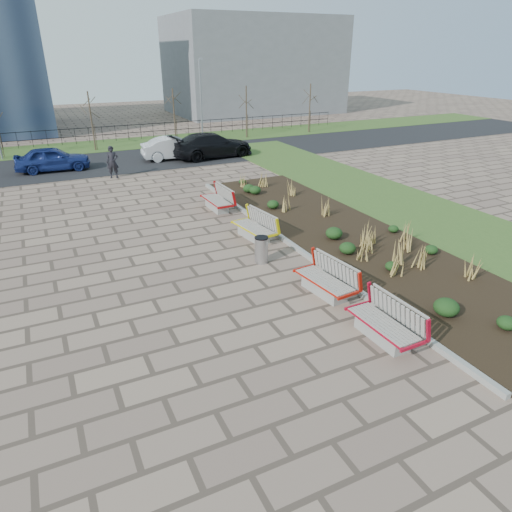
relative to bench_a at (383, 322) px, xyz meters
name	(u,v)px	position (x,y,z in m)	size (l,w,h in m)	color
ground	(254,346)	(-3.00, 1.12, -0.50)	(120.00, 120.00, 0.00)	#846C5B
planting_bed	(343,235)	(3.25, 6.12, -0.45)	(4.50, 18.00, 0.10)	black
planting_curb	(291,244)	(0.92, 6.12, -0.42)	(0.16, 18.00, 0.15)	gray
grass_verge_near	(434,218)	(8.00, 6.12, -0.48)	(5.00, 38.00, 0.04)	#33511E
grass_verge_far	(93,147)	(-3.00, 29.12, -0.48)	(80.00, 5.00, 0.04)	#33511E
road	(106,163)	(-3.00, 23.12, -0.49)	(80.00, 7.00, 0.02)	black
bench_a	(383,322)	(0.00, 0.00, 0.00)	(0.90, 2.10, 1.00)	#AA0B22
bench_b	(325,279)	(0.00, 2.59, 0.00)	(0.90, 2.10, 1.00)	red
bench_c	(253,226)	(0.00, 7.44, 0.00)	(0.90, 2.10, 1.00)	yellow
bench_d	(216,199)	(0.00, 11.31, 0.00)	(0.90, 2.10, 1.00)	#A80B0D
litter_bin	(261,250)	(-0.70, 5.37, -0.05)	(0.45, 0.45, 0.90)	#B2B2B7
pedestrian	(113,162)	(-3.17, 19.12, 0.39)	(0.65, 0.43, 1.78)	black
car_blue	(53,159)	(-6.12, 22.31, 0.23)	(1.68, 4.18, 1.42)	navy
car_silver	(175,148)	(1.39, 22.29, 0.24)	(1.52, 4.37, 1.44)	#B9BBC1
car_black	(212,145)	(3.75, 21.71, 0.32)	(2.25, 5.54, 1.61)	black
tree_c	(92,121)	(-3.00, 27.62, 1.54)	(1.40, 1.40, 4.00)	#4C3D2D
tree_d	(174,116)	(3.00, 27.62, 1.54)	(1.40, 1.40, 4.00)	#4C3D2D
tree_e	(246,112)	(9.00, 27.62, 1.54)	(1.40, 1.40, 4.00)	#4C3D2D
tree_f	(310,108)	(15.00, 27.62, 1.54)	(1.40, 1.40, 4.00)	#4C3D2D
lamp_east	(201,102)	(5.00, 27.12, 2.54)	(0.24, 0.60, 6.00)	gray
railing_fence	(89,135)	(-3.00, 30.62, 0.14)	(44.00, 0.10, 1.20)	black
building_grey	(253,66)	(17.00, 43.12, 4.50)	(18.00, 12.00, 10.00)	slate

